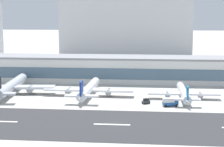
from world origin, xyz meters
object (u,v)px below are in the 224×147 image
(terminal_building, at_px, (106,69))
(airliner_blue_tail_gate_2, at_px, (184,93))
(airliner_navy_tail_gate_1, at_px, (88,89))
(service_box_truck_0, at_px, (170,102))
(service_baggage_tug_1, at_px, (146,101))
(distant_hotel_block, at_px, (126,28))
(airliner_black_tail_gate_0, at_px, (11,87))

(terminal_building, distance_m, airliner_blue_tail_gate_2, 57.75)
(airliner_navy_tail_gate_1, relative_size, airliner_blue_tail_gate_2, 1.14)
(service_box_truck_0, distance_m, service_baggage_tug_1, 10.21)
(terminal_building, relative_size, distant_hotel_block, 1.54)
(distant_hotel_block, relative_size, airliner_black_tail_gate_0, 2.10)
(terminal_building, relative_size, service_box_truck_0, 25.98)
(distant_hotel_block, bearing_deg, airliner_black_tail_gate_0, -103.20)
(airliner_blue_tail_gate_2, relative_size, service_box_truck_0, 6.09)
(airliner_black_tail_gate_0, xyz_separation_m, airliner_blue_tail_gate_2, (76.66, -3.31, -0.83))
(airliner_black_tail_gate_0, distance_m, service_box_truck_0, 72.55)
(airliner_navy_tail_gate_1, bearing_deg, distant_hotel_block, -0.95)
(terminal_building, relative_size, airliner_black_tail_gate_0, 3.23)
(terminal_building, distance_m, distant_hotel_block, 133.82)
(terminal_building, height_order, service_baggage_tug_1, terminal_building)
(terminal_building, xyz_separation_m, airliner_navy_tail_gate_1, (-2.96, -40.66, -3.70))
(airliner_black_tail_gate_0, distance_m, service_baggage_tug_1, 62.46)
(distant_hotel_block, distance_m, airliner_navy_tail_gate_1, 174.69)
(airliner_blue_tail_gate_2, distance_m, service_baggage_tug_1, 18.93)
(airliner_blue_tail_gate_2, bearing_deg, airliner_navy_tail_gate_1, 85.36)
(airliner_black_tail_gate_0, bearing_deg, service_baggage_tug_1, -108.04)
(service_box_truck_0, xyz_separation_m, service_baggage_tug_1, (-9.60, 3.40, -0.74))
(distant_hotel_block, xyz_separation_m, airliner_black_tail_gate_0, (-40.49, -172.60, -19.59))
(airliner_black_tail_gate_0, distance_m, airliner_blue_tail_gate_2, 76.74)
(service_baggage_tug_1, bearing_deg, distant_hotel_block, -122.12)
(terminal_building, bearing_deg, distant_hotel_block, 89.12)
(airliner_black_tail_gate_0, xyz_separation_m, service_baggage_tug_1, (60.90, -13.67, -2.38))
(airliner_navy_tail_gate_1, bearing_deg, service_baggage_tug_1, -116.03)
(airliner_black_tail_gate_0, distance_m, airliner_navy_tail_gate_1, 35.49)
(airliner_navy_tail_gate_1, height_order, service_box_truck_0, airliner_navy_tail_gate_1)
(airliner_black_tail_gate_0, height_order, service_baggage_tug_1, airliner_black_tail_gate_0)
(distant_hotel_block, height_order, service_box_truck_0, distant_hotel_block)
(airliner_navy_tail_gate_1, distance_m, airliner_blue_tail_gate_2, 41.26)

